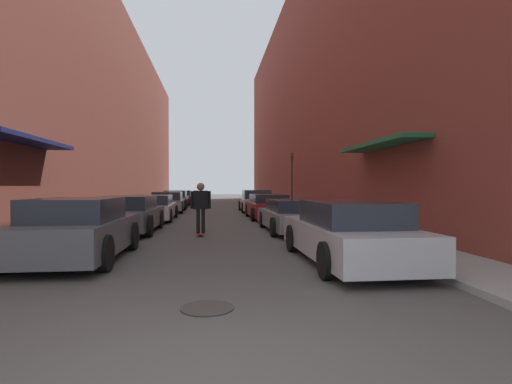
{
  "coord_description": "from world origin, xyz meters",
  "views": [
    {
      "loc": [
        0.0,
        -3.21,
        1.61
      ],
      "look_at": [
        1.54,
        10.71,
        1.4
      ],
      "focal_mm": 28.0,
      "sensor_mm": 36.0,
      "label": 1
    }
  ],
  "objects_px": {
    "parked_car_left_4": "(176,199)",
    "parked_car_right_0": "(348,233)",
    "parked_car_left_0": "(79,230)",
    "parked_car_left_5": "(181,197)",
    "parked_car_right_1": "(294,216)",
    "parked_car_left_2": "(152,208)",
    "parked_car_left_3": "(168,202)",
    "skateboarder": "(201,203)",
    "parked_car_left_1": "(128,215)",
    "parked_car_right_3": "(256,201)",
    "manhole_cover": "(207,308)",
    "parked_car_right_2": "(268,207)",
    "traffic_light": "(292,175)"
  },
  "relations": [
    {
      "from": "parked_car_right_0",
      "to": "traffic_light",
      "type": "height_order",
      "value": "traffic_light"
    },
    {
      "from": "skateboarder",
      "to": "manhole_cover",
      "type": "relative_size",
      "value": 2.44
    },
    {
      "from": "skateboarder",
      "to": "traffic_light",
      "type": "distance_m",
      "value": 12.36
    },
    {
      "from": "parked_car_right_2",
      "to": "parked_car_left_1",
      "type": "bearing_deg",
      "value": -136.13
    },
    {
      "from": "parked_car_left_1",
      "to": "parked_car_right_0",
      "type": "distance_m",
      "value": 8.27
    },
    {
      "from": "parked_car_right_0",
      "to": "parked_car_right_3",
      "type": "distance_m",
      "value": 16.72
    },
    {
      "from": "parked_car_left_1",
      "to": "parked_car_left_3",
      "type": "xyz_separation_m",
      "value": [
        0.15,
        11.09,
        -0.01
      ]
    },
    {
      "from": "parked_car_left_5",
      "to": "skateboarder",
      "type": "distance_m",
      "value": 23.22
    },
    {
      "from": "parked_car_left_0",
      "to": "parked_car_right_2",
      "type": "distance_m",
      "value": 11.91
    },
    {
      "from": "skateboarder",
      "to": "traffic_light",
      "type": "bearing_deg",
      "value": 64.7
    },
    {
      "from": "manhole_cover",
      "to": "parked_car_right_2",
      "type": "bearing_deg",
      "value": 78.84
    },
    {
      "from": "parked_car_left_1",
      "to": "parked_car_right_1",
      "type": "height_order",
      "value": "parked_car_left_1"
    },
    {
      "from": "parked_car_left_1",
      "to": "parked_car_right_2",
      "type": "xyz_separation_m",
      "value": [
        5.6,
        5.39,
        -0.03
      ]
    },
    {
      "from": "parked_car_left_4",
      "to": "parked_car_right_0",
      "type": "xyz_separation_m",
      "value": [
        5.57,
        -22.78,
        0.01
      ]
    },
    {
      "from": "skateboarder",
      "to": "manhole_cover",
      "type": "distance_m",
      "value": 7.88
    },
    {
      "from": "parked_car_left_1",
      "to": "parked_car_right_1",
      "type": "bearing_deg",
      "value": -2.54
    },
    {
      "from": "manhole_cover",
      "to": "parked_car_left_0",
      "type": "bearing_deg",
      "value": 127.02
    },
    {
      "from": "parked_car_left_2",
      "to": "parked_car_left_0",
      "type": "bearing_deg",
      "value": -90.38
    },
    {
      "from": "parked_car_left_0",
      "to": "parked_car_right_2",
      "type": "relative_size",
      "value": 0.91
    },
    {
      "from": "parked_car_left_0",
      "to": "parked_car_right_0",
      "type": "relative_size",
      "value": 0.88
    },
    {
      "from": "parked_car_left_0",
      "to": "parked_car_right_1",
      "type": "relative_size",
      "value": 0.9
    },
    {
      "from": "parked_car_left_4",
      "to": "skateboarder",
      "type": "bearing_deg",
      "value": -82.37
    },
    {
      "from": "parked_car_left_2",
      "to": "parked_car_left_5",
      "type": "distance_m",
      "value": 17.0
    },
    {
      "from": "parked_car_left_1",
      "to": "parked_car_right_3",
      "type": "distance_m",
      "value": 12.09
    },
    {
      "from": "parked_car_left_4",
      "to": "parked_car_right_1",
      "type": "xyz_separation_m",
      "value": [
        5.61,
        -17.03,
        -0.06
      ]
    },
    {
      "from": "parked_car_right_2",
      "to": "parked_car_right_3",
      "type": "relative_size",
      "value": 1.05
    },
    {
      "from": "parked_car_left_0",
      "to": "parked_car_left_1",
      "type": "bearing_deg",
      "value": 90.06
    },
    {
      "from": "traffic_light",
      "to": "parked_car_right_0",
      "type": "bearing_deg",
      "value": -97.31
    },
    {
      "from": "parked_car_right_1",
      "to": "parked_car_left_2",
      "type": "bearing_deg",
      "value": 136.68
    },
    {
      "from": "parked_car_left_3",
      "to": "parked_car_left_2",
      "type": "bearing_deg",
      "value": -90.75
    },
    {
      "from": "manhole_cover",
      "to": "parked_car_left_1",
      "type": "bearing_deg",
      "value": 107.6
    },
    {
      "from": "parked_car_right_0",
      "to": "skateboarder",
      "type": "bearing_deg",
      "value": 122.65
    },
    {
      "from": "parked_car_left_0",
      "to": "parked_car_left_4",
      "type": "height_order",
      "value": "parked_car_left_0"
    },
    {
      "from": "parked_car_left_1",
      "to": "parked_car_left_2",
      "type": "distance_m",
      "value": 5.08
    },
    {
      "from": "parked_car_left_4",
      "to": "parked_car_right_2",
      "type": "relative_size",
      "value": 1.0
    },
    {
      "from": "parked_car_left_0",
      "to": "parked_car_left_5",
      "type": "bearing_deg",
      "value": 89.71
    },
    {
      "from": "parked_car_left_2",
      "to": "parked_car_right_3",
      "type": "xyz_separation_m",
      "value": [
        5.52,
        5.64,
        0.07
      ]
    },
    {
      "from": "parked_car_left_4",
      "to": "skateboarder",
      "type": "height_order",
      "value": "skateboarder"
    },
    {
      "from": "parked_car_left_5",
      "to": "parked_car_right_1",
      "type": "bearing_deg",
      "value": -75.97
    },
    {
      "from": "parked_car_left_0",
      "to": "parked_car_left_5",
      "type": "xyz_separation_m",
      "value": [
        0.14,
        27.2,
        -0.07
      ]
    },
    {
      "from": "skateboarder",
      "to": "parked_car_right_0",
      "type": "bearing_deg",
      "value": -57.35
    },
    {
      "from": "parked_car_left_1",
      "to": "parked_car_left_0",
      "type": "bearing_deg",
      "value": -89.94
    },
    {
      "from": "manhole_cover",
      "to": "parked_car_left_5",
      "type": "bearing_deg",
      "value": 94.92
    },
    {
      "from": "parked_car_left_0",
      "to": "parked_car_right_1",
      "type": "height_order",
      "value": "parked_car_left_0"
    },
    {
      "from": "manhole_cover",
      "to": "parked_car_left_3",
      "type": "bearing_deg",
      "value": 97.58
    },
    {
      "from": "parked_car_right_1",
      "to": "parked_car_right_2",
      "type": "relative_size",
      "value": 1.01
    },
    {
      "from": "skateboarder",
      "to": "manhole_cover",
      "type": "height_order",
      "value": "skateboarder"
    },
    {
      "from": "parked_car_left_1",
      "to": "manhole_cover",
      "type": "height_order",
      "value": "parked_car_left_1"
    },
    {
      "from": "parked_car_left_3",
      "to": "parked_car_right_0",
      "type": "height_order",
      "value": "parked_car_right_0"
    },
    {
      "from": "parked_car_left_2",
      "to": "parked_car_right_1",
      "type": "height_order",
      "value": "parked_car_left_2"
    }
  ]
}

